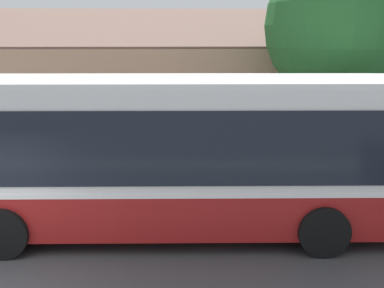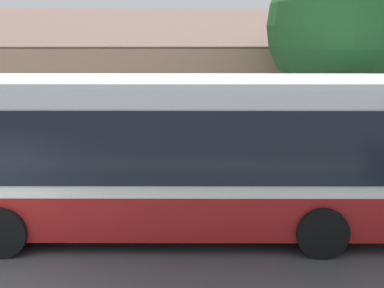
% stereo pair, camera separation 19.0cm
% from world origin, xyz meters
% --- Properties ---
extents(sidewalk_far, '(60.00, 3.00, 0.15)m').
position_xyz_m(sidewalk_far, '(0.00, 6.00, 0.07)').
color(sidewalk_far, '#9E9E99').
rests_on(sidewalk_far, ground).
extents(community_building, '(22.46, 8.28, 6.18)m').
position_xyz_m(community_building, '(0.53, 12.79, 1.97)').
color(community_building, tan).
rests_on(community_building, ground).
extents(transit_bus, '(10.62, 3.00, 3.31)m').
position_xyz_m(transit_bus, '(3.25, 2.90, 1.77)').
color(transit_bus, maroon).
rests_on(transit_bus, ground).
extents(bench_down_street, '(1.88, 0.51, 0.94)m').
position_xyz_m(bench_down_street, '(0.17, 5.36, 0.58)').
color(bench_down_street, brown).
rests_on(bench_down_street, sidewalk_far).
extents(street_tree_primary, '(4.62, 4.62, 6.73)m').
position_xyz_m(street_tree_primary, '(8.54, 6.96, 4.41)').
color(street_tree_primary, '#4C3828').
rests_on(street_tree_primary, ground).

